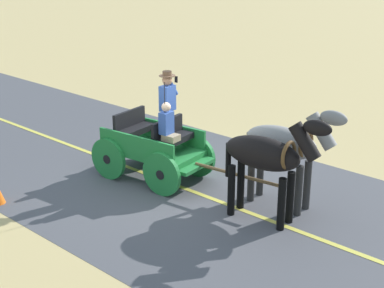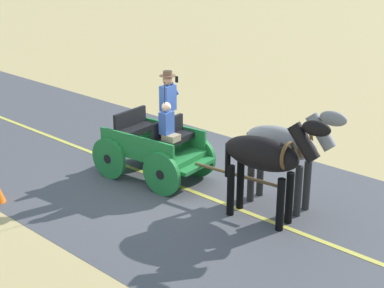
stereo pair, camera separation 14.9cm
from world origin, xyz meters
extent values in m
plane|color=tan|center=(0.00, 0.00, 0.00)|extent=(200.00, 200.00, 0.00)
cube|color=#4C4C51|center=(0.00, 0.00, 0.00)|extent=(6.69, 160.00, 0.01)
cube|color=#DBCC4C|center=(0.00, 0.00, 0.01)|extent=(0.12, 160.00, 0.00)
cube|color=#1E7233|center=(0.00, -0.62, 0.66)|extent=(1.44, 2.32, 0.12)
cube|color=#1E7233|center=(-0.56, -0.68, 0.94)|extent=(0.29, 2.08, 0.44)
cube|color=#1E7233|center=(0.57, -0.56, 0.94)|extent=(0.29, 2.08, 0.44)
cube|color=#1E7233|center=(-0.13, 0.59, 0.56)|extent=(1.10, 0.36, 0.08)
cube|color=#1E7233|center=(0.14, -1.81, 0.48)|extent=(0.74, 0.28, 0.06)
cube|color=black|center=(-0.06, -0.02, 1.04)|extent=(1.05, 0.47, 0.14)
cube|color=black|center=(-0.04, -0.20, 1.26)|extent=(1.02, 0.19, 0.44)
cube|color=black|center=(0.06, -1.11, 1.04)|extent=(1.05, 0.47, 0.14)
cube|color=black|center=(0.08, -1.29, 1.26)|extent=(1.02, 0.19, 0.44)
cylinder|color=#1E7233|center=(-0.73, 0.07, 0.48)|extent=(0.21, 0.97, 0.96)
cylinder|color=black|center=(-0.73, 0.07, 0.48)|extent=(0.14, 0.22, 0.21)
cylinder|color=#1E7233|center=(0.56, 0.22, 0.48)|extent=(0.21, 0.97, 0.96)
cylinder|color=black|center=(0.56, 0.22, 0.48)|extent=(0.14, 0.22, 0.21)
cylinder|color=#1E7233|center=(-0.56, -1.46, 0.48)|extent=(0.21, 0.97, 0.96)
cylinder|color=black|center=(-0.56, -1.46, 0.48)|extent=(0.14, 0.22, 0.21)
cylinder|color=#1E7233|center=(0.74, -1.31, 0.48)|extent=(0.21, 0.97, 0.96)
cylinder|color=black|center=(0.74, -1.31, 0.48)|extent=(0.14, 0.22, 0.21)
cylinder|color=brown|center=(-0.24, 1.57, 0.61)|extent=(0.29, 2.00, 0.07)
cylinder|color=black|center=(0.24, 0.02, 1.74)|extent=(0.02, 0.02, 1.30)
cylinder|color=#998466|center=(-0.18, -0.31, 1.17)|extent=(0.22, 0.22, 0.90)
cube|color=#2D4C99|center=(-0.18, -0.31, 1.90)|extent=(0.36, 0.26, 0.56)
sphere|color=#9E7051|center=(-0.18, -0.31, 2.30)|extent=(0.22, 0.22, 0.22)
cylinder|color=#473323|center=(-0.18, -0.31, 2.40)|extent=(0.36, 0.36, 0.01)
cylinder|color=#473323|center=(-0.18, -0.31, 2.45)|extent=(0.20, 0.20, 0.10)
cylinder|color=#2D4C99|center=(-0.36, -0.29, 2.08)|extent=(0.27, 0.11, 0.32)
cube|color=black|center=(-0.43, -0.27, 2.28)|extent=(0.03, 0.07, 0.14)
cube|color=#998466|center=(0.17, 0.13, 1.18)|extent=(0.31, 0.35, 0.14)
cube|color=#2D4C99|center=(0.19, 0.01, 1.49)|extent=(0.32, 0.23, 0.48)
sphere|color=beige|center=(0.19, 0.01, 1.84)|extent=(0.20, 0.20, 0.20)
ellipsoid|color=gray|center=(-0.71, 2.32, 1.37)|extent=(0.68, 1.60, 0.64)
cylinder|color=#272726|center=(-0.93, 2.85, 0.53)|extent=(0.15, 0.15, 1.05)
cylinder|color=#272726|center=(-0.57, 2.88, 0.53)|extent=(0.15, 0.15, 1.05)
cylinder|color=#272726|center=(-0.85, 1.76, 0.53)|extent=(0.15, 0.15, 1.05)
cylinder|color=#272726|center=(-0.48, 1.79, 0.53)|extent=(0.15, 0.15, 1.05)
cylinder|color=gray|center=(-0.78, 3.16, 1.77)|extent=(0.31, 0.67, 0.73)
ellipsoid|color=gray|center=(-0.79, 3.38, 2.07)|extent=(0.26, 0.56, 0.28)
cube|color=#272726|center=(-0.77, 3.14, 1.81)|extent=(0.10, 0.51, 0.56)
cylinder|color=#272726|center=(-0.65, 1.58, 1.07)|extent=(0.11, 0.11, 0.70)
torus|color=brown|center=(-0.75, 2.86, 1.45)|extent=(0.55, 0.11, 0.55)
ellipsoid|color=black|center=(0.05, 2.40, 1.37)|extent=(0.74, 1.62, 0.64)
cylinder|color=black|center=(-0.20, 2.92, 0.53)|extent=(0.15, 0.15, 1.05)
cylinder|color=black|center=(0.16, 2.97, 0.53)|extent=(0.15, 0.15, 1.05)
cylinder|color=black|center=(-0.07, 1.84, 0.53)|extent=(0.15, 0.15, 1.05)
cylinder|color=black|center=(0.30, 1.88, 0.53)|extent=(0.15, 0.15, 1.05)
cylinder|color=black|center=(-0.05, 3.24, 1.77)|extent=(0.34, 0.67, 0.73)
ellipsoid|color=black|center=(-0.08, 3.46, 2.07)|extent=(0.28, 0.56, 0.28)
cube|color=black|center=(-0.05, 3.22, 1.81)|extent=(0.12, 0.51, 0.56)
cylinder|color=black|center=(0.14, 1.67, 1.07)|extent=(0.11, 0.11, 0.70)
torus|color=brown|center=(-0.02, 2.95, 1.45)|extent=(0.55, 0.14, 0.55)
camera|label=1|loc=(8.49, 8.23, 5.23)|focal=53.96mm
camera|label=2|loc=(8.39, 8.34, 5.23)|focal=53.96mm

